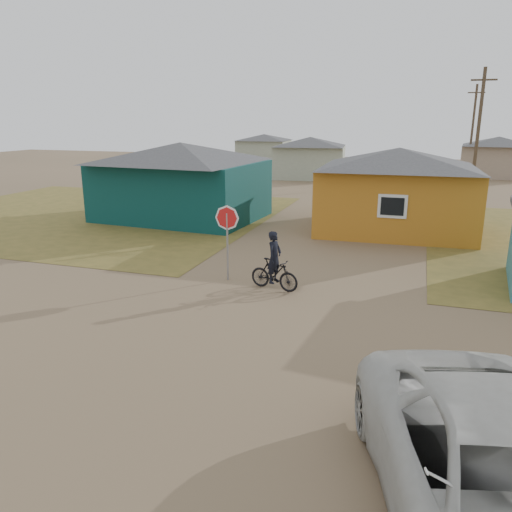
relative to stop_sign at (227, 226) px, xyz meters
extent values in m
plane|color=#7D6448|center=(2.33, -4.34, -1.85)|extent=(120.00, 120.00, 0.00)
cube|color=olive|center=(-11.67, 8.66, -1.84)|extent=(20.00, 18.00, 0.00)
cube|color=#093331|center=(-6.17, 9.16, -0.35)|extent=(8.40, 6.54, 3.00)
pyramid|color=#3B3B3E|center=(-6.17, 9.16, 1.65)|extent=(8.93, 7.08, 1.00)
cube|color=#B9711C|center=(4.83, 9.66, -0.35)|extent=(7.21, 6.24, 3.00)
pyramid|color=#3B3B3E|center=(4.83, 9.66, 1.60)|extent=(7.72, 6.76, 0.90)
cube|color=silver|center=(4.83, 6.63, -0.20)|extent=(1.20, 0.06, 1.00)
cube|color=black|center=(4.83, 6.60, -0.20)|extent=(0.95, 0.04, 0.75)
cube|color=#9DA68F|center=(-3.67, 29.66, -0.45)|extent=(6.49, 5.60, 2.80)
pyramid|color=#3B3B3E|center=(-3.67, 29.66, 1.35)|extent=(7.04, 6.15, 0.80)
cube|color=gray|center=(12.33, 35.66, -0.45)|extent=(6.41, 5.50, 2.80)
pyramid|color=#3B3B3E|center=(12.33, 35.66, 1.35)|extent=(6.95, 6.05, 0.80)
cube|color=#9DA68F|center=(-11.67, 41.66, -0.50)|extent=(5.75, 5.28, 2.70)
pyramid|color=#3B3B3E|center=(-11.67, 41.66, 1.20)|extent=(6.28, 5.81, 0.70)
cylinder|color=#4A3B2C|center=(8.83, 17.66, 2.15)|extent=(0.20, 0.20, 8.00)
cube|color=#4A3B2C|center=(8.83, 17.66, 5.45)|extent=(1.40, 0.10, 0.10)
cylinder|color=#4A3B2C|center=(9.83, 33.66, 2.15)|extent=(0.20, 0.20, 8.00)
cube|color=#4A3B2C|center=(9.83, 33.66, 5.45)|extent=(1.40, 0.10, 0.10)
cylinder|color=gray|center=(0.00, 0.00, -0.72)|extent=(0.07, 0.07, 2.26)
imported|color=black|center=(1.74, -0.45, -1.35)|extent=(1.72, 0.83, 0.99)
imported|color=black|center=(1.74, -0.45, -0.79)|extent=(0.52, 0.67, 1.63)
imported|color=beige|center=(7.19, -9.02, -0.95)|extent=(4.54, 6.97, 1.78)
camera|label=1|loc=(5.82, -14.78, 3.39)|focal=35.00mm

